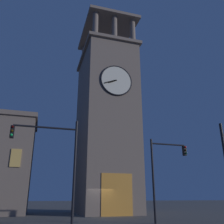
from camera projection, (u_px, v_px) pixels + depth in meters
ground_plane at (100, 217)px, 22.82m from camera, size 200.00×200.00×0.00m
clocktower at (106, 123)px, 30.76m from camera, size 6.76×9.60×26.40m
traffic_signal_mid at (55, 154)px, 14.96m from camera, size 4.05×0.41×6.44m
traffic_signal_far at (164, 166)px, 18.33m from camera, size 3.03×0.41×5.96m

